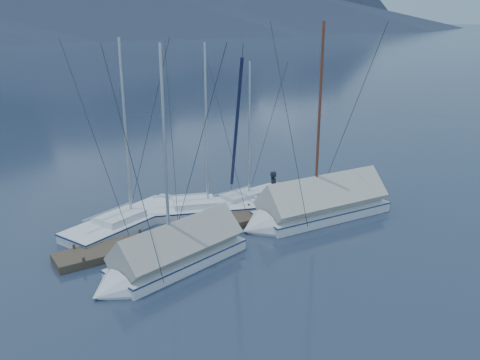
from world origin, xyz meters
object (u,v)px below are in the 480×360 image
at_px(sailboat_open_left, 139,217).
at_px(sailboat_covered_far, 167,258).
at_px(sailboat_open_right, 255,198).
at_px(sailboat_open_mid, 217,209).
at_px(sailboat_covered_near, 312,208).
at_px(person, 274,189).

relative_size(sailboat_open_left, sailboat_covered_far, 1.00).
distance_m(sailboat_open_right, sailboat_covered_far, 8.85).
distance_m(sailboat_open_left, sailboat_covered_far, 5.57).
relative_size(sailboat_open_mid, sailboat_open_right, 1.13).
distance_m(sailboat_open_right, sailboat_covered_near, 3.82).
bearing_deg(sailboat_open_right, sailboat_covered_near, -75.22).
distance_m(sailboat_open_left, sailboat_open_right, 6.55).
distance_m(sailboat_open_mid, sailboat_open_right, 2.64).
height_order(sailboat_open_mid, person, sailboat_open_mid).
xyz_separation_m(sailboat_open_right, sailboat_covered_near, (0.97, -3.68, 0.38)).
xyz_separation_m(sailboat_open_left, sailboat_covered_far, (-1.00, -5.47, 0.31)).
relative_size(sailboat_open_mid, sailboat_covered_far, 0.97).
bearing_deg(person, sailboat_open_right, 16.86).
bearing_deg(person, sailboat_open_mid, 78.32).
distance_m(sailboat_open_mid, person, 3.14).
distance_m(sailboat_open_left, sailboat_open_mid, 4.05).
bearing_deg(sailboat_covered_near, sailboat_open_mid, 136.95).
bearing_deg(sailboat_covered_near, sailboat_covered_far, -173.36).
bearing_deg(sailboat_open_mid, sailboat_covered_near, -43.05).
height_order(sailboat_open_left, sailboat_covered_near, sailboat_covered_near).
distance_m(sailboat_covered_far, person, 7.83).
relative_size(sailboat_open_right, person, 4.40).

